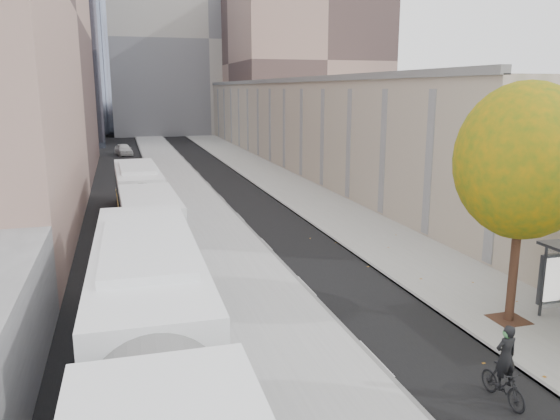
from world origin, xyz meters
name	(u,v)px	position (x,y,z in m)	size (l,w,h in m)	color
bus_platform	(191,201)	(-3.88, 35.00, 0.07)	(4.25, 150.00, 0.15)	#A4A4A4
sidewalk	(305,195)	(4.12, 35.00, 0.04)	(4.75, 150.00, 0.08)	gray
building_tan	(316,117)	(15.50, 64.00, 4.00)	(18.00, 92.00, 8.00)	#9D957C
building_far_block	(201,43)	(6.00, 96.00, 15.00)	(30.00, 18.00, 30.00)	gray
tree_c	(524,161)	(3.60, 13.00, 5.25)	(4.20, 4.20, 7.28)	#2F1F13
bus_near	(155,371)	(-7.76, 9.75, 1.75)	(3.14, 19.30, 3.21)	white
bus_far	(142,201)	(-7.22, 28.75, 1.53)	(2.88, 16.80, 2.79)	white
cyclist	(504,374)	(0.33, 9.15, 0.74)	(0.58, 1.56, 1.98)	black
distant_car	(124,149)	(-7.86, 63.62, 0.66)	(1.56, 3.88, 1.32)	silver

